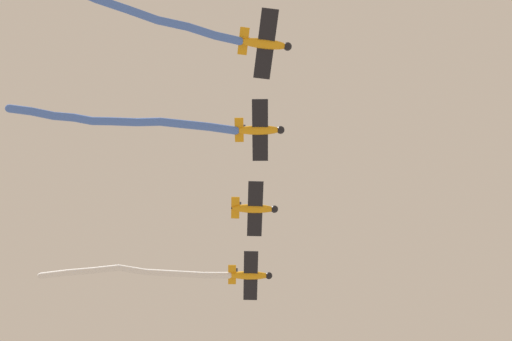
{
  "coord_description": "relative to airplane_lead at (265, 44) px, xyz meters",
  "views": [
    {
      "loc": [
        22.35,
        21.19,
        5.27
      ],
      "look_at": [
        -0.54,
        1.61,
        62.18
      ],
      "focal_mm": 46.43,
      "sensor_mm": 36.0,
      "label": 1
    }
  ],
  "objects": [
    {
      "name": "smoke_trail_left_wing",
      "position": [
        2.98,
        -15.37,
        0.88
      ],
      "size": [
        16.1,
        15.87,
        1.95
      ],
      "color": "#4C75DB"
    },
    {
      "name": "airplane_left_wing",
      "position": [
        -6.13,
        -5.88,
        0.3
      ],
      "size": [
        5.83,
        5.26,
        1.61
      ],
      "rotation": [
        0.0,
        0.0,
        2.27
      ],
      "color": "orange"
    },
    {
      "name": "smoke_trail_slot",
      "position": [
        -10.43,
        -27.68,
        1.39
      ],
      "size": [
        13.01,
        17.83,
        3.1
      ],
      "color": "white"
    },
    {
      "name": "airplane_lead",
      "position": [
        0.0,
        0.0,
        0.0
      ],
      "size": [
        5.4,
        5.69,
        1.61
      ],
      "rotation": [
        0.0,
        0.0,
        2.4
      ],
      "color": "orange"
    },
    {
      "name": "airplane_right_wing",
      "position": [
        -12.28,
        -11.76,
        0.0
      ],
      "size": [
        5.72,
        5.37,
        1.61
      ],
      "rotation": [
        0.0,
        0.0,
        2.31
      ],
      "color": "orange"
    },
    {
      "name": "airplane_slot",
      "position": [
        -18.42,
        -17.65,
        0.3
      ],
      "size": [
        5.74,
        5.34,
        1.61
      ],
      "rotation": [
        0.0,
        0.0,
        2.3
      ],
      "color": "orange"
    }
  ]
}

